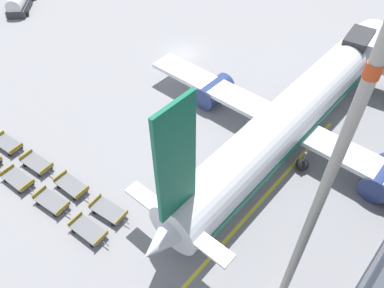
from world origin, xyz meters
The scene contains 12 objects.
ground_plane centered at (0.00, 0.00, 0.00)m, with size 500.00×500.00×0.00m, color gray.
airplane centered at (18.27, -4.34, 3.07)m, with size 33.38×39.73×14.32m.
fuel_tanker_primary centered at (-26.82, -7.15, 1.21)m, with size 7.44×7.27×2.91m.
baggage_dolly_row_near_col_b centered at (3.54, -25.35, 0.47)m, with size 3.78×1.80×0.92m.
baggage_dolly_row_near_col_c centered at (7.84, -24.72, 0.47)m, with size 3.79×1.88×0.92m.
baggage_dolly_row_near_col_d centered at (12.34, -24.35, 0.47)m, with size 3.78×1.80×0.92m.
baggage_dolly_row_mid_a_col_a centered at (-1.18, -23.67, 0.47)m, with size 3.78×1.83×0.92m.
baggage_dolly_row_mid_a_col_b centered at (3.14, -23.19, 0.47)m, with size 3.78×1.85×0.92m.
baggage_dolly_row_mid_a_col_c centered at (7.67, -22.61, 0.47)m, with size 3.77×1.76×0.92m.
baggage_dolly_row_mid_a_col_d centered at (12.09, -22.12, 0.47)m, with size 3.79×1.88×0.92m.
apron_light_mast centered at (26.31, -18.38, 13.68)m, with size 2.00×0.70×23.86m.
stand_guidance_stripe centered at (20.71, -12.51, 0.00)m, with size 0.69×25.61×0.01m.
Camera 1 is at (28.87, -30.65, 26.17)m, focal length 35.00 mm.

